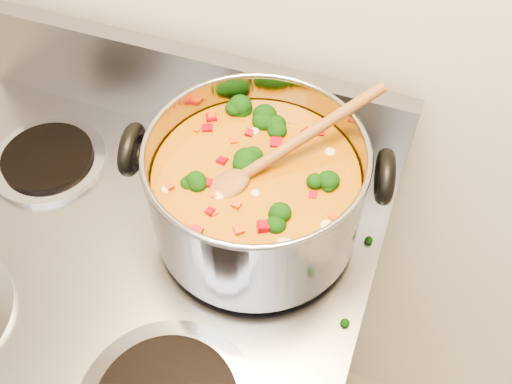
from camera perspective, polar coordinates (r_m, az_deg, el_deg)
electric_range at (r=1.24m, az=-10.71°, el=-17.80°), size 0.73×0.66×1.08m
stockpot at (r=0.77m, az=-0.01°, el=0.07°), size 0.35×0.29×0.17m
wooden_spoon at (r=0.73m, az=1.11°, el=3.16°), size 0.20×0.23×0.09m
cooktop_crumbs at (r=0.84m, az=-5.16°, el=-4.03°), size 0.36×0.34×0.01m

